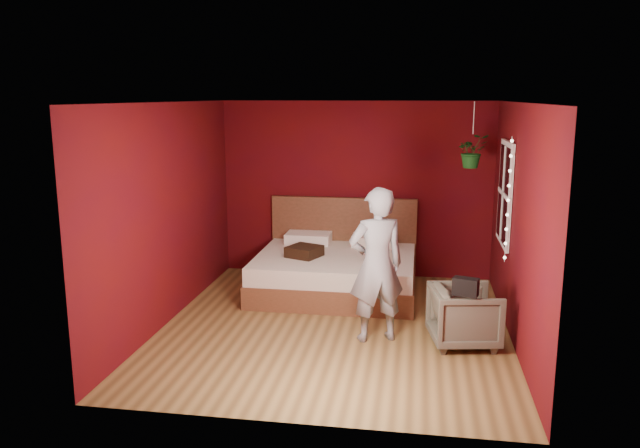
{
  "coord_description": "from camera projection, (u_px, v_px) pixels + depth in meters",
  "views": [
    {
      "loc": [
        0.93,
        -6.89,
        2.68
      ],
      "look_at": [
        -0.24,
        0.4,
        1.15
      ],
      "focal_mm": 35.0,
      "sensor_mm": 36.0,
      "label": 1
    }
  ],
  "objects": [
    {
      "name": "throw_pillow",
      "position": [
        304.0,
        251.0,
        8.4
      ],
      "size": [
        0.52,
        0.52,
        0.14
      ],
      "primitive_type": "cube",
      "rotation": [
        0.0,
        0.0,
        -0.4
      ],
      "color": "black",
      "rests_on": "bed"
    },
    {
      "name": "floor",
      "position": [
        335.0,
        327.0,
        7.35
      ],
      "size": [
        4.5,
        4.5,
        0.0
      ],
      "primitive_type": "plane",
      "color": "olive",
      "rests_on": "ground"
    },
    {
      "name": "hanging_plant",
      "position": [
        472.0,
        151.0,
        8.01
      ],
      "size": [
        0.47,
        0.44,
        0.85
      ],
      "color": "silver",
      "rests_on": "room_walls"
    },
    {
      "name": "room_walls",
      "position": [
        336.0,
        186.0,
        7.01
      ],
      "size": [
        4.04,
        4.54,
        2.62
      ],
      "color": "#550A08",
      "rests_on": "ground"
    },
    {
      "name": "armchair",
      "position": [
        464.0,
        316.0,
        6.77
      ],
      "size": [
        0.83,
        0.81,
        0.65
      ],
      "primitive_type": "imported",
      "rotation": [
        0.0,
        0.0,
        1.75
      ],
      "color": "#605D4C",
      "rests_on": "ground"
    },
    {
      "name": "handbag",
      "position": [
        466.0,
        287.0,
        6.42
      ],
      "size": [
        0.28,
        0.2,
        0.18
      ],
      "primitive_type": "cube",
      "rotation": [
        0.0,
        0.0,
        -0.3
      ],
      "color": "black",
      "rests_on": "armchair"
    },
    {
      "name": "window",
      "position": [
        505.0,
        193.0,
        7.61
      ],
      "size": [
        0.05,
        0.97,
        1.27
      ],
      "color": "white",
      "rests_on": "room_walls"
    },
    {
      "name": "bed",
      "position": [
        336.0,
        269.0,
        8.65
      ],
      "size": [
        2.16,
        1.84,
        1.19
      ],
      "color": "brown",
      "rests_on": "ground"
    },
    {
      "name": "fairy_lights",
      "position": [
        508.0,
        200.0,
        7.11
      ],
      "size": [
        0.04,
        0.04,
        1.45
      ],
      "color": "silver",
      "rests_on": "room_walls"
    },
    {
      "name": "person",
      "position": [
        376.0,
        265.0,
        6.8
      ],
      "size": [
        0.74,
        0.62,
        1.72
      ],
      "primitive_type": "imported",
      "rotation": [
        0.0,
        0.0,
        3.54
      ],
      "color": "gray",
      "rests_on": "ground"
    }
  ]
}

